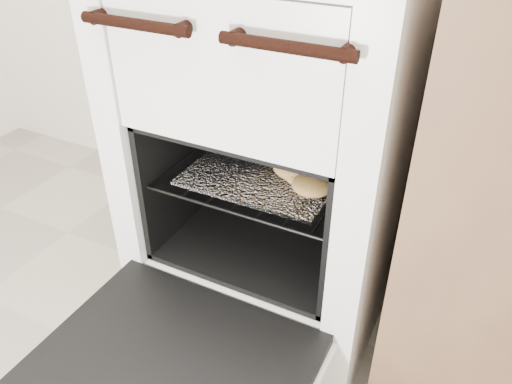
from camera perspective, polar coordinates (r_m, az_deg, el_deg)
stove at (r=1.29m, az=3.11°, el=5.27°), size 0.63×0.70×0.97m
oven_door at (r=1.10m, az=-9.48°, el=-19.04°), size 0.57×0.44×0.04m
oven_rack at (r=1.25m, az=1.75°, el=2.68°), size 0.46×0.44×0.01m
foil_sheet at (r=1.23m, az=1.33°, el=2.50°), size 0.36×0.31×0.01m
baked_rolls at (r=1.19m, az=6.04°, el=2.55°), size 0.21×0.25×0.05m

